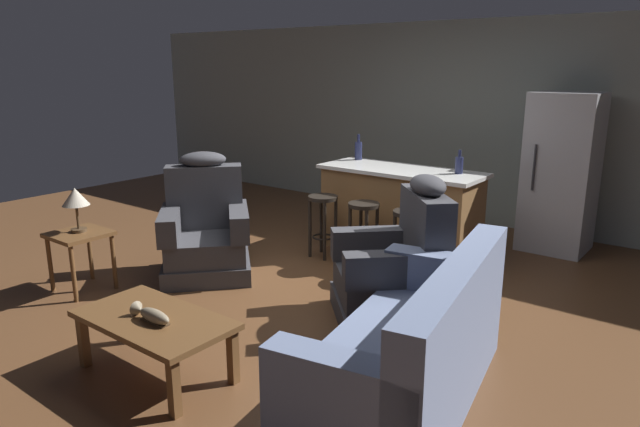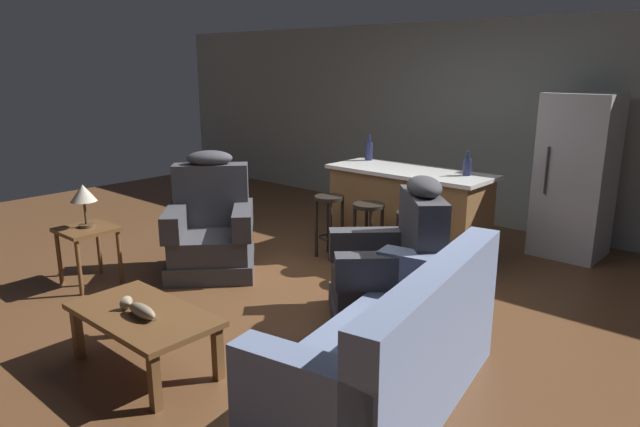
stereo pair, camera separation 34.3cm
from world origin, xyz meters
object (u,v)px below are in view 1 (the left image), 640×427
coffee_table (154,325)px  bottle_tall_green (358,150)px  refrigerator (561,173)px  end_table (80,243)px  bar_stool_right (409,232)px  couch (412,352)px  bottle_short_amber (459,165)px  recliner_near_island (398,269)px  recliner_near_lamp (206,232)px  table_lamp (75,199)px  bar_stool_middle (364,223)px  bar_stool_left (323,215)px  fish_figurine (151,315)px  kitchen_island (400,211)px

coffee_table → bottle_tall_green: bearing=101.8°
refrigerator → end_table: bearing=-128.1°
end_table → bar_stool_right: bearing=43.6°
couch → bottle_short_amber: (-0.93, 2.63, 0.70)m
couch → recliner_near_island: (-0.69, 1.01, 0.08)m
couch → recliner_near_lamp: bearing=-25.9°
table_lamp → refrigerator: (3.12, 3.95, 0.01)m
bar_stool_middle → refrigerator: size_ratio=0.39×
bar_stool_left → refrigerator: bearing=43.5°
bottle_short_amber → fish_figurine: bearing=-99.1°
bar_stool_middle → recliner_near_island: bearing=-43.8°
fish_figurine → bottle_tall_green: bottle_tall_green is taller
couch → recliner_near_lamp: (-2.75, 0.77, 0.08)m
table_lamp → bottle_short_amber: (2.40, 2.86, 0.17)m
recliner_near_island → bottle_short_amber: 1.75m
bar_stool_left → bar_stool_middle: 0.53m
bar_stool_right → bottle_tall_green: bearing=144.0°
refrigerator → bottle_short_amber: refrigerator is taller
kitchen_island → refrigerator: refrigerator is taller
end_table → recliner_near_lamp: bearing=61.2°
kitchen_island → refrigerator: bearing=41.9°
recliner_near_island → end_table: (-2.62, -1.26, 0.04)m
coffee_table → refrigerator: size_ratio=0.62×
bar_stool_left → refrigerator: refrigerator is taller
coffee_table → end_table: end_table is taller
recliner_near_lamp → bottle_short_amber: bearing=88.6°
bar_stool_middle → refrigerator: 2.34m
bar_stool_left → refrigerator: (1.93, 1.83, 0.41)m
recliner_near_lamp → bar_stool_right: recliner_near_lamp is taller
recliner_near_island → bar_stool_middle: 1.26m
recliner_near_island → kitchen_island: 1.73m
recliner_near_lamp → refrigerator: 3.92m
recliner_near_lamp → bar_stool_left: (0.62, 1.11, 0.05)m
end_table → bar_stool_middle: (1.71, 2.13, 0.01)m
bar_stool_left → bar_stool_middle: size_ratio=1.00×
recliner_near_island → bottle_tall_green: bearing=-92.0°
recliner_near_lamp → bar_stool_left: recliner_near_lamp is taller
end_table → bar_stool_left: size_ratio=0.82×
kitchen_island → bar_stool_left: kitchen_island is taller
recliner_near_island → refrigerator: (0.49, 2.70, 0.46)m
bar_stool_middle → bar_stool_right: (0.53, 0.00, 0.00)m
recliner_near_island → bottle_short_amber: bearing=-125.8°
end_table → bar_stool_middle: bearing=51.3°
bar_stool_middle → end_table: bearing=-128.7°
bar_stool_right → kitchen_island: bearing=126.3°
fish_figurine → refrigerator: refrigerator is taller
couch → bar_stool_left: (-2.13, 1.88, 0.13)m
couch → recliner_near_island: recliner_near_island is taller
coffee_table → refrigerator: 4.70m
coffee_table → bar_stool_right: bar_stool_right is taller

